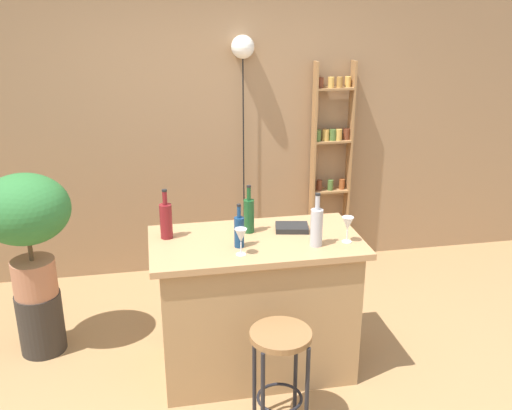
# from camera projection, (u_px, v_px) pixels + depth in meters

# --- Properties ---
(ground) EXTENTS (12.00, 12.00, 0.00)m
(ground) POSITION_uv_depth(u_px,v_px,m) (265.00, 394.00, 3.60)
(ground) COLOR #A37A4C
(back_wall) EXTENTS (6.40, 0.10, 2.80)m
(back_wall) POSITION_uv_depth(u_px,v_px,m) (220.00, 115.00, 4.93)
(back_wall) COLOR #997551
(back_wall) RESTS_ON ground
(kitchen_counter) EXTENTS (1.32, 0.71, 0.94)m
(kitchen_counter) POSITION_uv_depth(u_px,v_px,m) (256.00, 305.00, 3.72)
(kitchen_counter) COLOR #A87F51
(kitchen_counter) RESTS_ON ground
(bar_stool) EXTENTS (0.34, 0.34, 0.64)m
(bar_stool) POSITION_uv_depth(u_px,v_px,m) (280.00, 357.00, 3.16)
(bar_stool) COLOR black
(bar_stool) RESTS_ON ground
(spice_shelf) EXTENTS (0.35, 0.12, 1.85)m
(spice_shelf) POSITION_uv_depth(u_px,v_px,m) (331.00, 166.00, 5.14)
(spice_shelf) COLOR #9E7042
(spice_shelf) RESTS_ON ground
(plant_stool) EXTENTS (0.31, 0.31, 0.44)m
(plant_stool) POSITION_uv_depth(u_px,v_px,m) (41.00, 322.00, 3.99)
(plant_stool) COLOR #2D2823
(plant_stool) RESTS_ON ground
(potted_plant) EXTENTS (0.59, 0.53, 0.86)m
(potted_plant) POSITION_uv_depth(u_px,v_px,m) (26.00, 218.00, 3.72)
(potted_plant) COLOR #A86B4C
(potted_plant) RESTS_ON plant_stool
(bottle_wine_red) EXTENTS (0.07, 0.07, 0.32)m
(bottle_wine_red) POSITION_uv_depth(u_px,v_px,m) (249.00, 215.00, 3.63)
(bottle_wine_red) COLOR #194C23
(bottle_wine_red) RESTS_ON kitchen_counter
(bottle_soda_blue) EXTENTS (0.07, 0.07, 0.34)m
(bottle_soda_blue) POSITION_uv_depth(u_px,v_px,m) (317.00, 226.00, 3.43)
(bottle_soda_blue) COLOR #B2B2B7
(bottle_soda_blue) RESTS_ON kitchen_counter
(bottle_olive_oil) EXTENTS (0.06, 0.06, 0.27)m
(bottle_olive_oil) POSITION_uv_depth(u_px,v_px,m) (239.00, 231.00, 3.42)
(bottle_olive_oil) COLOR navy
(bottle_olive_oil) RESTS_ON kitchen_counter
(bottle_vinegar) EXTENTS (0.08, 0.08, 0.32)m
(bottle_vinegar) POSITION_uv_depth(u_px,v_px,m) (166.00, 220.00, 3.54)
(bottle_vinegar) COLOR maroon
(bottle_vinegar) RESTS_ON kitchen_counter
(wine_glass_left) EXTENTS (0.07, 0.07, 0.16)m
(wine_glass_left) POSITION_uv_depth(u_px,v_px,m) (241.00, 236.00, 3.31)
(wine_glass_left) COLOR silver
(wine_glass_left) RESTS_ON kitchen_counter
(wine_glass_center) EXTENTS (0.07, 0.07, 0.16)m
(wine_glass_center) POSITION_uv_depth(u_px,v_px,m) (348.00, 224.00, 3.48)
(wine_glass_center) COLOR silver
(wine_glass_center) RESTS_ON kitchen_counter
(cookbook) EXTENTS (0.24, 0.19, 0.03)m
(cookbook) POSITION_uv_depth(u_px,v_px,m) (292.00, 228.00, 3.70)
(cookbook) COLOR black
(cookbook) RESTS_ON kitchen_counter
(pendant_globe_light) EXTENTS (0.19, 0.19, 2.08)m
(pendant_globe_light) POSITION_uv_depth(u_px,v_px,m) (243.00, 52.00, 4.67)
(pendant_globe_light) COLOR black
(pendant_globe_light) RESTS_ON ground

